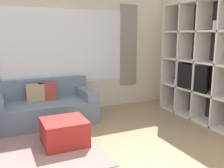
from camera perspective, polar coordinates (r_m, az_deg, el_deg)
name	(u,v)px	position (r m, az deg, el deg)	size (l,w,h in m)	color
wall_back	(65,51)	(5.57, -10.74, 7.40)	(6.23, 0.11, 2.70)	beige
wall_right	(209,53)	(5.46, 21.23, 6.69)	(0.07, 4.36, 2.70)	beige
area_rug	(26,148)	(4.14, -19.08, -13.76)	(2.13, 2.12, 0.01)	gray
shelving_unit	(203,62)	(5.29, 19.99, 4.70)	(0.41, 2.05, 2.36)	#232328
couch_main	(44,107)	(5.12, -15.18, -5.19)	(1.94, 0.98, 0.81)	slate
ottoman	(64,132)	(4.06, -10.81, -10.78)	(0.67, 0.61, 0.41)	#A82823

